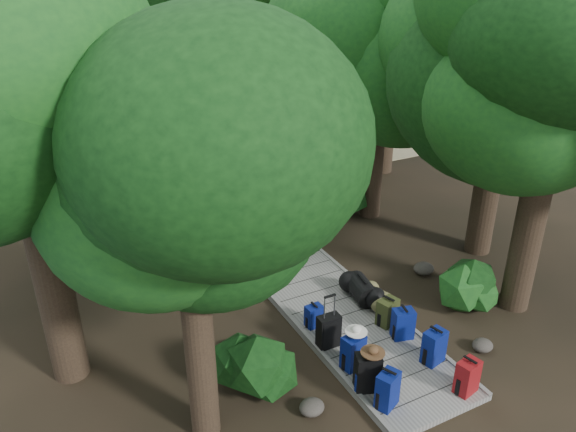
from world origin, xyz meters
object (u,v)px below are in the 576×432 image
duffel_right_khaki (375,296)px  duffel_right_black (362,290)px  lone_suitcase_on_sand (194,154)px  sun_lounger (246,126)px  backpack_left_a (388,388)px  backpack_left_c (353,350)px  backpack_left_d (314,315)px  kayak (75,158)px  suitcase_on_boardwalk (329,331)px  backpack_right_b (434,345)px  backpack_right_a (468,375)px  backpack_left_b (368,370)px  backpack_right_d (388,311)px  backpack_right_c (403,322)px

duffel_right_khaki → duffel_right_black: size_ratio=0.72×
lone_suitcase_on_sand → sun_lounger: 3.73m
backpack_left_a → backpack_left_c: (0.03, 1.02, 0.00)m
duffel_right_khaki → backpack_left_d: bearing=163.1°
kayak → duffel_right_khaki: bearing=-49.0°
backpack_left_d → lone_suitcase_on_sand: (1.03, 10.00, -0.02)m
duffel_right_khaki → suitcase_on_boardwalk: size_ratio=0.84×
backpack_right_b → suitcase_on_boardwalk: (-1.42, 1.23, -0.03)m
duffel_right_black → sun_lounger: (2.63, 12.00, -0.06)m
backpack_left_d → backpack_right_a: (1.34, -2.71, 0.09)m
backpack_right_a → lone_suitcase_on_sand: size_ratio=1.03×
backpack_left_b → kayak: bearing=120.0°
backpack_right_b → sun_lounger: bearing=67.1°
backpack_right_a → kayak: bearing=92.7°
kayak → backpack_left_b: bearing=-57.6°
backpack_left_a → duffel_right_khaki: bearing=33.6°
backpack_left_a → backpack_right_d: size_ratio=1.19×
lone_suitcase_on_sand → backpack_right_b: bearing=-68.8°
backpack_left_a → backpack_right_d: backpack_left_a is taller
kayak → backpack_left_a: bearing=-57.7°
suitcase_on_boardwalk → kayak: size_ratio=0.21×
backpack_right_d → sun_lounger: bearing=61.8°
backpack_left_d → backpack_right_d: backpack_right_d is taller
sun_lounger → lone_suitcase_on_sand: bearing=-151.1°
backpack_left_d → backpack_right_b: (1.35, -1.88, 0.11)m
backpack_left_b → backpack_right_a: (1.41, -0.82, -0.04)m
backpack_right_a → duffel_right_khaki: (0.14, 2.77, -0.15)m
backpack_left_b → backpack_left_d: (0.08, 1.90, -0.13)m
backpack_left_d → backpack_right_b: 2.32m
backpack_left_a → kayak: size_ratio=0.23×
backpack_right_d → sun_lounger: (2.66, 12.92, -0.12)m
lone_suitcase_on_sand → backpack_left_b: bearing=-75.7°
backpack_left_b → backpack_left_c: size_ratio=1.07×
backpack_left_b → backpack_right_d: 1.89m
backpack_right_d → suitcase_on_boardwalk: size_ratio=0.92×
backpack_left_a → backpack_left_b: 0.47m
backpack_left_d → kayak: bearing=99.3°
backpack_right_d → sun_lounger: size_ratio=0.35×
backpack_left_d → backpack_right_a: size_ratio=0.73×
suitcase_on_boardwalk → kayak: (-2.57, 12.57, -0.27)m
backpack_left_c → backpack_left_d: bearing=79.2°
backpack_left_d → lone_suitcase_on_sand: bearing=81.0°
backpack_right_c → lone_suitcase_on_sand: backpack_right_c is taller
backpack_right_d → backpack_right_a: bearing=-105.6°
backpack_left_a → lone_suitcase_on_sand: (1.05, 12.37, -0.13)m
backpack_right_c → sun_lounger: size_ratio=0.38×
backpack_left_c → backpack_right_b: bearing=-33.1°
backpack_left_d → backpack_left_b: bearing=-95.6°
kayak → backpack_left_c: bearing=-56.9°
backpack_left_c → backpack_right_a: bearing=-57.1°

